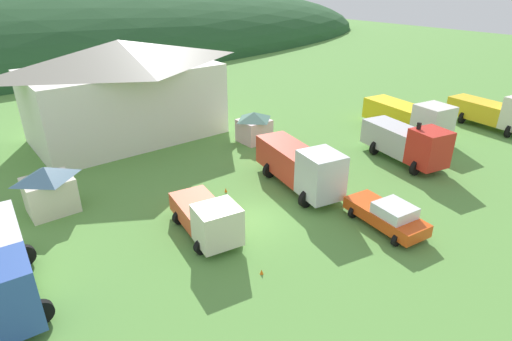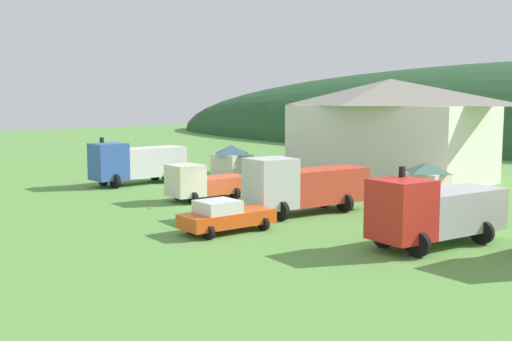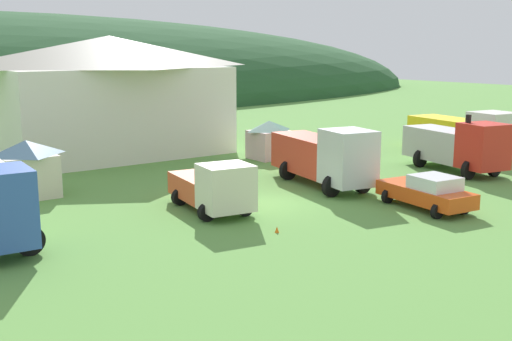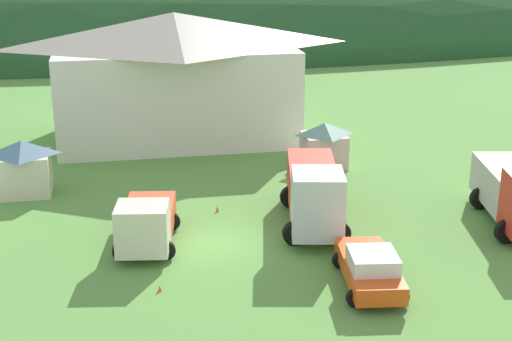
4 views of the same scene
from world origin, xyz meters
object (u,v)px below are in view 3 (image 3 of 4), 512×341
(play_shed_cream, at_px, (27,168))
(traffic_light_east, at_px, (467,138))
(service_pickup_orange, at_px, (427,192))
(traffic_cone_near_pickup, at_px, (234,188))
(flatbed_truck_yellow, at_px, (465,132))
(tow_truck_silver, at_px, (325,156))
(light_truck_cream, at_px, (214,187))
(play_shed_pink, at_px, (269,139))
(traffic_cone_mid_row, at_px, (277,233))
(crane_truck_red, at_px, (458,145))
(depot_building, at_px, (111,94))

(play_shed_cream, height_order, traffic_light_east, traffic_light_east)
(service_pickup_orange, height_order, traffic_cone_near_pickup, service_pickup_orange)
(flatbed_truck_yellow, bearing_deg, service_pickup_orange, -51.45)
(service_pickup_orange, xyz_separation_m, traffic_cone_near_pickup, (-4.69, 9.14, -0.83))
(play_shed_cream, xyz_separation_m, tow_truck_silver, (13.76, -7.17, 0.21))
(play_shed_cream, distance_m, traffic_cone_near_pickup, 10.69)
(light_truck_cream, height_order, flatbed_truck_yellow, flatbed_truck_yellow)
(traffic_light_east, bearing_deg, play_shed_pink, 114.63)
(traffic_cone_mid_row, bearing_deg, play_shed_pink, 53.06)
(crane_truck_red, distance_m, service_pickup_orange, 10.02)
(tow_truck_silver, bearing_deg, traffic_cone_mid_row, -43.63)
(service_pickup_orange, bearing_deg, depot_building, -159.26)
(light_truck_cream, bearing_deg, traffic_cone_mid_row, 12.36)
(play_shed_pink, height_order, tow_truck_silver, tow_truck_silver)
(play_shed_cream, bearing_deg, tow_truck_silver, -27.54)
(crane_truck_red, height_order, traffic_cone_near_pickup, crane_truck_red)
(traffic_light_east, bearing_deg, flatbed_truck_yellow, 35.50)
(traffic_cone_near_pickup, bearing_deg, tow_truck_silver, -32.42)
(light_truck_cream, bearing_deg, play_shed_pink, 141.00)
(play_shed_cream, xyz_separation_m, traffic_light_east, (22.19, -10.18, 0.78))
(traffic_cone_near_pickup, bearing_deg, traffic_light_east, -24.17)
(depot_building, height_order, traffic_cone_near_pickup, depot_building)
(depot_building, height_order, flatbed_truck_yellow, depot_building)
(traffic_light_east, bearing_deg, service_pickup_orange, -156.31)
(play_shed_cream, height_order, light_truck_cream, play_shed_cream)
(crane_truck_red, xyz_separation_m, service_pickup_orange, (-8.82, -4.69, -0.82))
(light_truck_cream, height_order, tow_truck_silver, tow_truck_silver)
(play_shed_pink, height_order, traffic_light_east, traffic_light_east)
(tow_truck_silver, height_order, traffic_cone_near_pickup, tow_truck_silver)
(flatbed_truck_yellow, distance_m, traffic_cone_mid_row, 23.64)
(light_truck_cream, height_order, service_pickup_orange, light_truck_cream)
(play_shed_cream, relative_size, flatbed_truck_yellow, 0.34)
(depot_building, bearing_deg, tow_truck_silver, -73.58)
(service_pickup_orange, relative_size, traffic_light_east, 1.38)
(depot_building, relative_size, tow_truck_silver, 2.03)
(play_shed_cream, relative_size, light_truck_cream, 0.51)
(crane_truck_red, height_order, service_pickup_orange, crane_truck_red)
(tow_truck_silver, distance_m, flatbed_truck_yellow, 15.05)
(play_shed_cream, relative_size, traffic_cone_mid_row, 5.61)
(crane_truck_red, height_order, traffic_cone_mid_row, crane_truck_red)
(service_pickup_orange, bearing_deg, traffic_light_east, 121.27)
(light_truck_cream, bearing_deg, service_pickup_orange, 65.60)
(crane_truck_red, bearing_deg, depot_building, -130.48)
(traffic_light_east, bearing_deg, crane_truck_red, 53.72)
(play_shed_pink, height_order, traffic_cone_mid_row, play_shed_pink)
(crane_truck_red, bearing_deg, tow_truck_silver, -89.07)
(flatbed_truck_yellow, bearing_deg, play_shed_cream, -91.71)
(flatbed_truck_yellow, relative_size, traffic_light_east, 2.34)
(crane_truck_red, xyz_separation_m, traffic_light_east, (-0.89, -1.22, 0.63))
(play_shed_cream, height_order, crane_truck_red, crane_truck_red)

